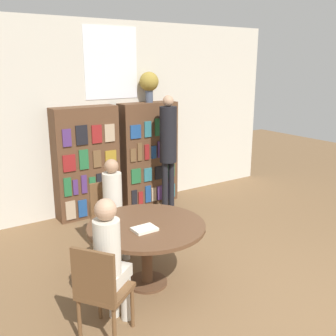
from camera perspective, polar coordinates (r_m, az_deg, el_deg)
name	(u,v)px	position (r m, az deg, el deg)	size (l,w,h in m)	color
ground_plane	(300,324)	(4.13, 18.65, -20.64)	(16.00, 16.00, 0.00)	brown
wall_back	(112,117)	(6.48, -8.10, 7.35)	(6.40, 0.07, 3.00)	beige
bookshelf_left	(87,163)	(6.20, -11.73, 0.74)	(1.00, 0.34, 1.72)	brown
bookshelf_right	(148,154)	(6.68, -2.85, 2.07)	(1.00, 0.34, 1.72)	brown
flower_vase	(149,83)	(6.54, -2.77, 12.23)	(0.31, 0.31, 0.49)	#475166
reading_table	(147,234)	(4.24, -3.12, -9.52)	(1.25, 1.25, 0.70)	brown
chair_near_camera	(101,288)	(3.53, -9.76, -16.80)	(0.56, 0.56, 0.90)	brown
chair_left_side	(109,213)	(5.07, -8.61, -6.54)	(0.41, 0.41, 0.90)	brown
seated_reader_left	(115,204)	(4.85, -7.77, -5.17)	(0.24, 0.36, 1.24)	beige
seated_reader_right	(110,256)	(3.57, -8.37, -12.57)	(0.40, 0.38, 1.26)	beige
librarian_standing	(168,142)	(6.25, 0.01, 3.76)	(0.27, 0.54, 1.87)	black
open_book_on_table	(145,229)	(4.05, -3.43, -8.84)	(0.24, 0.18, 0.03)	silver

